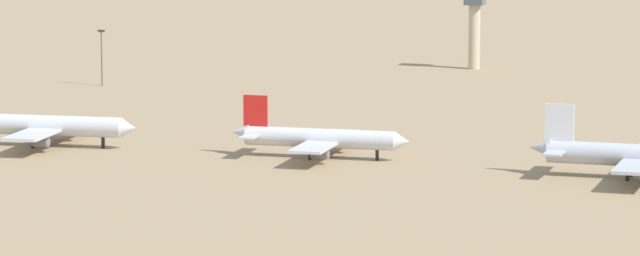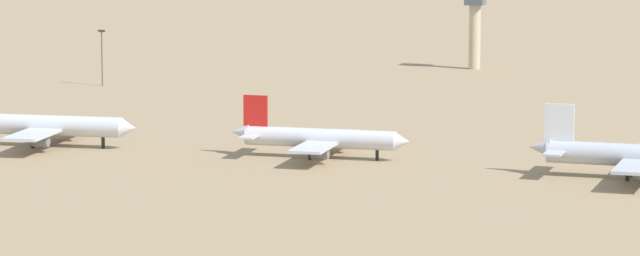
{
  "view_description": "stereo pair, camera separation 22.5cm",
  "coord_description": "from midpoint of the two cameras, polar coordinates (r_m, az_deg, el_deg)",
  "views": [
    {
      "loc": [
        95.17,
        -309.61,
        53.31
      ],
      "look_at": [
        -1.48,
        3.59,
        6.0
      ],
      "focal_mm": 98.98,
      "sensor_mm": 36.0,
      "label": 1
    },
    {
      "loc": [
        95.38,
        -309.55,
        53.31
      ],
      "look_at": [
        -1.48,
        3.59,
        6.0
      ],
      "focal_mm": 98.98,
      "sensor_mm": 36.0,
      "label": 2
    }
  ],
  "objects": [
    {
      "name": "parked_jet_orange_3",
      "position": [
        351.76,
        -8.96,
        0.09
      ],
      "size": [
        38.77,
        32.72,
        12.8
      ],
      "rotation": [
        0.0,
        0.0,
        0.08
      ],
      "color": "silver",
      "rests_on": "ground"
    },
    {
      "name": "parked_jet_white_5",
      "position": [
        314.98,
        10.21,
        -0.89
      ],
      "size": [
        38.8,
        32.48,
        12.85
      ],
      "rotation": [
        0.0,
        0.0,
        -0.02
      ],
      "color": "silver",
      "rests_on": "ground"
    },
    {
      "name": "light_pole_mid",
      "position": [
        450.56,
        -7.05,
        2.42
      ],
      "size": [
        1.8,
        0.5,
        14.22
      ],
      "color": "#59595E",
      "rests_on": "ground"
    },
    {
      "name": "parked_jet_red_4",
      "position": [
        333.21,
        -0.03,
        -0.33
      ],
      "size": [
        35.04,
        29.39,
        11.59
      ],
      "rotation": [
        0.0,
        0.0,
        0.03
      ],
      "color": "silver",
      "rests_on": "ground"
    },
    {
      "name": "control_tower",
      "position": [
        487.02,
        5.05,
        3.52
      ],
      "size": [
        5.2,
        5.2,
        22.71
      ],
      "color": "#C6B793",
      "rests_on": "ground"
    },
    {
      "name": "ground",
      "position": [
        328.27,
        0.08,
        -1.13
      ],
      "size": [
        4000.0,
        4000.0,
        0.0
      ],
      "primitive_type": "plane",
      "color": "#9E8460"
    }
  ]
}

